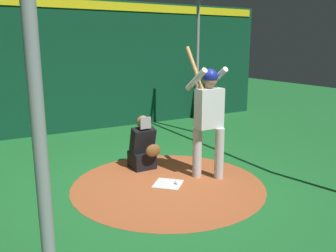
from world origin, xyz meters
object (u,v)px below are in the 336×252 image
bat_rack (198,102)px  baseball_0 (198,166)px  baseball_1 (177,183)px  batter (209,113)px  catcher (143,148)px  home_plate (168,184)px

bat_rack → baseball_0: bat_rack is taller
bat_rack → baseball_1: bearing=-38.1°
baseball_0 → batter: bearing=-13.6°
batter → baseball_1: batter is taller
catcher → baseball_0: 1.02m
bat_rack → home_plate: bearing=-39.7°
baseball_1 → bat_rack: bearing=141.9°
home_plate → baseball_1: (0.09, 0.11, 0.03)m
home_plate → catcher: (-0.87, -0.00, 0.37)m
batter → baseball_0: (-0.43, 0.10, -1.05)m
home_plate → baseball_0: size_ratio=5.68×
bat_rack → baseball_1: bat_rack is taller
bat_rack → baseball_1: (4.12, -3.23, -0.45)m
catcher → bat_rack: bearing=133.3°
baseball_1 → baseball_0: bearing=123.8°
baseball_0 → baseball_1: 0.86m
batter → baseball_0: batter is taller
home_plate → baseball_0: 0.91m
batter → baseball_0: bearing=166.4°
batter → bat_rack: bearing=147.2°
home_plate → catcher: 0.94m
catcher → batter: bearing=38.8°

